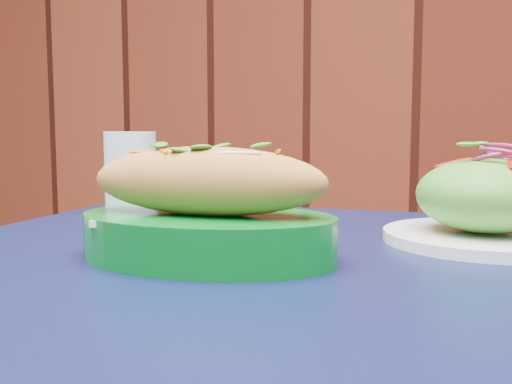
% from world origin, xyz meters
% --- Properties ---
extents(cafe_table, '(0.85, 0.85, 0.75)m').
position_xyz_m(cafe_table, '(0.05, 1.37, 0.66)').
color(cafe_table, black).
rests_on(cafe_table, ground).
extents(banh_mi_basket, '(0.26, 0.18, 0.11)m').
position_xyz_m(banh_mi_basket, '(-0.03, 1.38, 0.80)').
color(banh_mi_basket, '#026219').
rests_on(banh_mi_basket, cafe_table).
extents(salad_plate, '(0.21, 0.21, 0.11)m').
position_xyz_m(salad_plate, '(0.22, 1.56, 0.79)').
color(salad_plate, white).
rests_on(salad_plate, cafe_table).
extents(water_glass, '(0.07, 0.07, 0.12)m').
position_xyz_m(water_glass, '(-0.26, 1.60, 0.81)').
color(water_glass, silver).
rests_on(water_glass, cafe_table).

